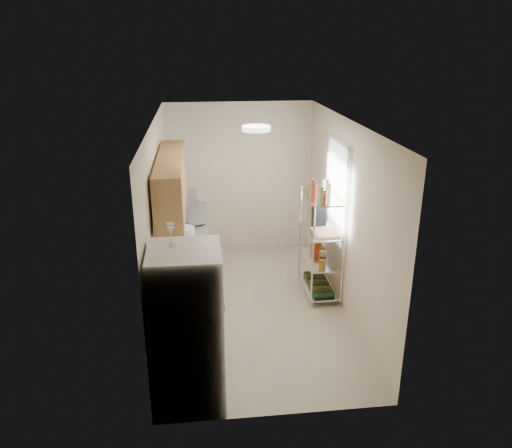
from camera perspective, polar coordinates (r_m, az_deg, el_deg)
The scene contains 16 objects.
room at distance 6.63m, azimuth -0.27°, elevation 0.42°, with size 2.52×4.42×2.62m.
counter_run at distance 7.33m, azimuth -7.83°, elevation -4.95°, with size 0.63×3.51×0.90m.
upper_cabinets at distance 6.54m, azimuth -9.62°, elevation 4.54°, with size 0.33×2.20×0.72m, color #B7814E.
range_hood at distance 7.42m, azimuth -8.76°, elevation 3.11°, with size 0.50×0.60×0.12m, color #B7BABC.
window at distance 7.11m, azimuth 9.29°, elevation 3.65°, with size 0.06×1.00×1.46m, color white.
bakers_rack at distance 7.14m, azimuth 7.51°, elevation 0.09°, with size 0.45×0.90×1.73m.
ceiling_dome at distance 6.02m, azimuth 0.04°, elevation 10.88°, with size 0.34×0.34×0.06m, color white.
refrigerator at distance 5.14m, azimuth -7.79°, elevation -11.68°, with size 0.70×0.70×1.70m, color white.
wine_glass_a at distance 4.84m, azimuth -9.69°, elevation -1.15°, with size 0.08×0.08×0.22m, color silver, non-canonical shape.
wine_glass_b at distance 4.80m, azimuth -9.68°, elevation -1.47°, with size 0.07×0.07×0.20m, color silver, non-canonical shape.
rice_cooker at distance 6.96m, azimuth -8.18°, elevation -1.31°, with size 0.29×0.29×0.23m, color white.
frying_pan_large at distance 7.54m, azimuth -8.47°, elevation -0.35°, with size 0.27×0.27×0.05m, color black.
frying_pan_small at distance 7.50m, azimuth -7.77°, elevation -0.43°, with size 0.22×0.22×0.04m, color black.
cutting_board at distance 7.03m, azimuth 7.93°, elevation -0.98°, with size 0.33×0.42×0.03m, color tan.
espresso_machine at distance 7.44m, azimuth 7.23°, elevation 1.28°, with size 0.16×0.24×0.28m, color black.
storage_bag at distance 7.55m, azimuth 7.02°, elevation -2.56°, with size 0.10×0.14×0.16m, color #B23C16.
Camera 1 is at (-0.69, -6.19, 3.56)m, focal length 35.00 mm.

